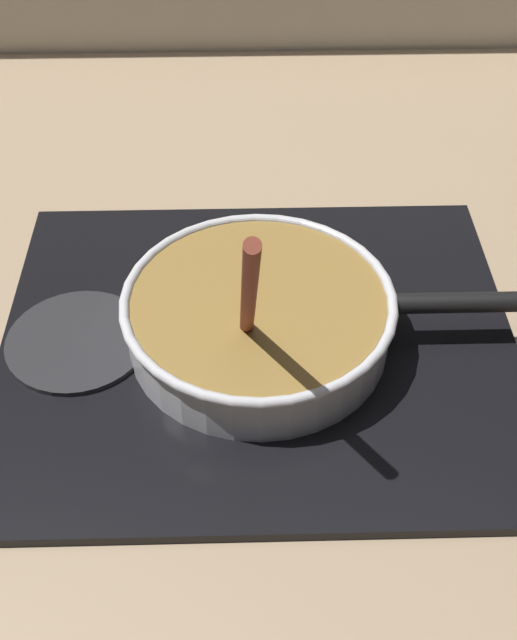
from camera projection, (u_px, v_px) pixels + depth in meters
name	position (u px, v px, depth m)	size (l,w,h in m)	color
ground	(200.00, 405.00, 0.85)	(2.40, 1.60, 0.04)	#9E8466
hob_plate	(258.00, 343.00, 0.88)	(0.56, 0.48, 0.01)	black
burner_ring	(258.00, 337.00, 0.87)	(0.19, 0.19, 0.01)	#592D0C
spare_burner	(77.00, 341.00, 0.87)	(0.16, 0.16, 0.01)	#262628
cooking_pan	(260.00, 317.00, 0.85)	(0.43, 0.32, 0.27)	silver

